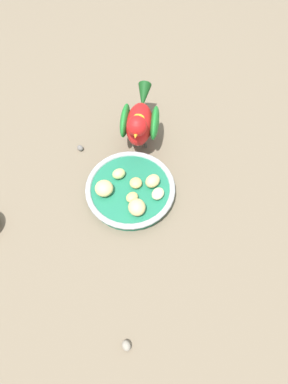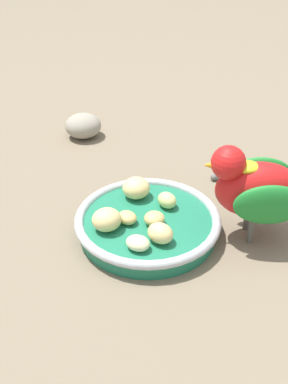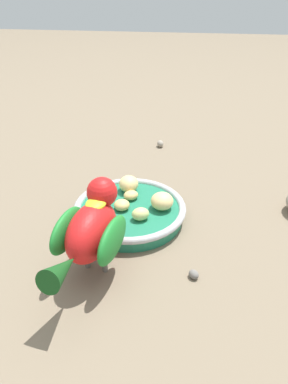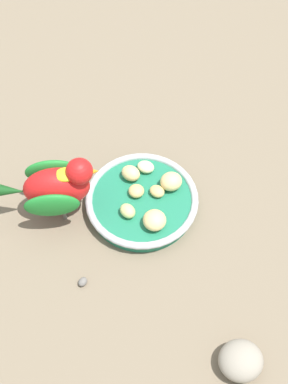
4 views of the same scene
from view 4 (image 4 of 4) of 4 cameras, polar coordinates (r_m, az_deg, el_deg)
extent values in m
plane|color=#756651|center=(0.94, 0.58, -2.87)|extent=(4.00, 4.00, 0.00)
cylinder|color=#1E7251|center=(0.94, -0.23, -1.14)|extent=(0.19, 0.19, 0.02)
torus|color=#B7BABF|center=(0.93, -0.23, -0.73)|extent=(0.20, 0.20, 0.01)
ellipsoid|color=#C6D17A|center=(0.91, -1.77, -2.04)|extent=(0.03, 0.04, 0.02)
ellipsoid|color=tan|center=(0.93, 1.41, 0.08)|extent=(0.04, 0.04, 0.02)
ellipsoid|color=#E5C67F|center=(0.89, 1.23, -3.01)|extent=(0.04, 0.04, 0.03)
ellipsoid|color=beige|center=(0.96, 0.19, 2.71)|extent=(0.04, 0.04, 0.02)
ellipsoid|color=tan|center=(0.93, -0.83, 0.11)|extent=(0.04, 0.04, 0.02)
ellipsoid|color=#E5C67F|center=(0.94, 2.92, 1.14)|extent=(0.04, 0.04, 0.03)
ellipsoid|color=#E5C67F|center=(0.95, -1.43, 2.02)|extent=(0.04, 0.05, 0.03)
cylinder|color=#59544C|center=(0.95, -8.60, -0.71)|extent=(0.01, 0.01, 0.04)
cylinder|color=#59544C|center=(0.94, -8.57, -2.16)|extent=(0.01, 0.01, 0.04)
ellipsoid|color=red|center=(0.90, -9.35, 0.48)|extent=(0.12, 0.08, 0.08)
ellipsoid|color=#1E7F2D|center=(0.92, -9.87, 2.20)|extent=(0.09, 0.04, 0.06)
ellipsoid|color=#1E7F2D|center=(0.88, -9.86, -1.42)|extent=(0.09, 0.04, 0.06)
cone|color=#144719|center=(0.91, -14.75, 0.17)|extent=(0.08, 0.05, 0.05)
sphere|color=red|center=(0.86, -6.95, 2.22)|extent=(0.05, 0.05, 0.04)
cone|color=orange|center=(0.86, -5.53, 2.21)|extent=(0.02, 0.02, 0.02)
ellipsoid|color=yellow|center=(0.87, -8.38, 1.87)|extent=(0.04, 0.04, 0.01)
ellipsoid|color=gray|center=(0.83, 10.34, -17.36)|extent=(0.07, 0.07, 0.04)
ellipsoid|color=slate|center=(0.88, -6.59, -9.55)|extent=(0.02, 0.02, 0.01)
camera|label=1|loc=(0.73, 35.65, 34.91)|focal=30.12mm
camera|label=2|loc=(1.11, -3.11, 35.91)|focal=45.92mm
camera|label=3|loc=(0.70, -46.95, -0.79)|focal=36.01mm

